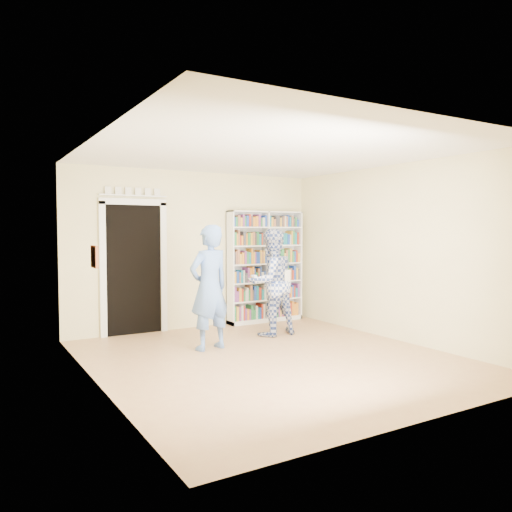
{
  "coord_description": "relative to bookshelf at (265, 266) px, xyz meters",
  "views": [
    {
      "loc": [
        -3.5,
        -5.47,
        1.7
      ],
      "look_at": [
        0.27,
        0.9,
        1.31
      ],
      "focal_mm": 35.0,
      "sensor_mm": 36.0,
      "label": 1
    }
  ],
  "objects": [
    {
      "name": "wall_back",
      "position": [
        -1.32,
        0.16,
        0.32
      ],
      "size": [
        4.5,
        0.0,
        4.5
      ],
      "primitive_type": "plane",
      "rotation": [
        1.57,
        0.0,
        0.0
      ],
      "color": "#F5E8A9",
      "rests_on": "floor"
    },
    {
      "name": "doorway",
      "position": [
        -2.42,
        0.13,
        0.15
      ],
      "size": [
        1.1,
        0.08,
        2.43
      ],
      "color": "black",
      "rests_on": "floor"
    },
    {
      "name": "wall_art",
      "position": [
        -3.55,
        -2.14,
        0.37
      ],
      "size": [
        0.03,
        0.25,
        0.25
      ],
      "primitive_type": "cube",
      "color": "brown",
      "rests_on": "wall_left"
    },
    {
      "name": "man_plaid",
      "position": [
        -0.55,
        -1.07,
        -0.17
      ],
      "size": [
        0.86,
        0.69,
        1.71
      ],
      "primitive_type": "imported",
      "rotation": [
        0.0,
        0.0,
        3.19
      ],
      "color": "navy",
      "rests_on": "floor"
    },
    {
      "name": "floor",
      "position": [
        -1.32,
        -2.34,
        -1.03
      ],
      "size": [
        5.0,
        5.0,
        0.0
      ],
      "primitive_type": "plane",
      "color": "#A97651",
      "rests_on": "ground"
    },
    {
      "name": "ceiling",
      "position": [
        -1.32,
        -2.34,
        1.67
      ],
      "size": [
        5.0,
        5.0,
        0.0
      ],
      "primitive_type": "plane",
      "rotation": [
        3.14,
        0.0,
        0.0
      ],
      "color": "white",
      "rests_on": "wall_back"
    },
    {
      "name": "wall_right",
      "position": [
        0.93,
        -2.34,
        0.32
      ],
      "size": [
        0.0,
        5.0,
        5.0
      ],
      "primitive_type": "plane",
      "rotation": [
        1.57,
        0.0,
        -1.57
      ],
      "color": "#F5E8A9",
      "rests_on": "floor"
    },
    {
      "name": "man_blue",
      "position": [
        -1.82,
        -1.44,
        -0.15
      ],
      "size": [
        0.72,
        0.54,
        1.77
      ],
      "primitive_type": "imported",
      "rotation": [
        0.0,
        0.0,
        3.34
      ],
      "color": "#587EC5",
      "rests_on": "floor"
    },
    {
      "name": "wall_left",
      "position": [
        -3.57,
        -2.34,
        0.32
      ],
      "size": [
        0.0,
        5.0,
        5.0
      ],
      "primitive_type": "plane",
      "rotation": [
        1.57,
        0.0,
        1.57
      ],
      "color": "#F5E8A9",
      "rests_on": "floor"
    },
    {
      "name": "paper_sheet",
      "position": [
        -0.37,
        -1.28,
        -0.11
      ],
      "size": [
        0.17,
        0.1,
        0.27
      ],
      "primitive_type": "cube",
      "rotation": [
        0.0,
        0.0,
        0.5
      ],
      "color": "white",
      "rests_on": "man_plaid"
    },
    {
      "name": "bookshelf",
      "position": [
        0.0,
        0.0,
        0.0
      ],
      "size": [
        1.48,
        0.28,
        2.04
      ],
      "rotation": [
        0.0,
        0.0,
        0.36
      ],
      "color": "white",
      "rests_on": "floor"
    }
  ]
}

